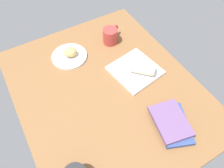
{
  "coord_description": "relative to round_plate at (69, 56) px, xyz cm",
  "views": [
    {
      "loc": [
        -59.14,
        30.94,
        97.56
      ],
      "look_at": [
        -1.01,
        -2.75,
        7.0
      ],
      "focal_mm": 35.03,
      "sensor_mm": 36.0,
      "label": 1
    }
  ],
  "objects": [
    {
      "name": "round_plate",
      "position": [
        0.0,
        0.0,
        0.0
      ],
      "size": [
        20.42,
        20.42,
        1.4
      ],
      "primitive_type": "cylinder",
      "color": "white",
      "rests_on": "dining_table"
    },
    {
      "name": "breakfast_wrap",
      "position": [
        -31.83,
        -29.59,
        4.14
      ],
      "size": [
        13.43,
        13.48,
        6.49
      ],
      "primitive_type": "cylinder",
      "rotation": [
        1.57,
        0.0,
        5.5
      ],
      "color": "beige",
      "rests_on": "square_plate"
    },
    {
      "name": "square_plate",
      "position": [
        -28.2,
        -27.31,
        0.1
      ],
      "size": [
        27.32,
        27.32,
        1.6
      ],
      "primitive_type": "cube",
      "rotation": [
        0.0,
        0.0,
        0.16
      ],
      "color": "white",
      "rests_on": "dining_table"
    },
    {
      "name": "second_mug",
      "position": [
        -0.48,
        -27.48,
        4.21
      ],
      "size": [
        9.84,
        12.89,
        9.6
      ],
      "color": "#B23833",
      "rests_on": "dining_table"
    },
    {
      "name": "sauce_cup",
      "position": [
        -23.65,
        -24.45,
        2.02
      ],
      "size": [
        5.83,
        5.83,
        2.06
      ],
      "color": "silver",
      "rests_on": "square_plate"
    },
    {
      "name": "dining_table",
      "position": [
        -30.4,
        -7.87,
        -2.7
      ],
      "size": [
        110.0,
        90.0,
        4.0
      ],
      "primitive_type": "cube",
      "color": "brown",
      "rests_on": "ground"
    },
    {
      "name": "scone_pastry",
      "position": [
        -0.24,
        -0.88,
        3.43
      ],
      "size": [
        10.08,
        10.26,
        5.47
      ],
      "primitive_type": "ellipsoid",
      "rotation": [
        0.0,
        0.0,
        1.0
      ],
      "color": "tan",
      "rests_on": "round_plate"
    },
    {
      "name": "book_stack",
      "position": [
        -64.07,
        -23.73,
        1.42
      ],
      "size": [
        24.9,
        20.14,
        4.22
      ],
      "color": "#33477F",
      "rests_on": "dining_table"
    }
  ]
}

